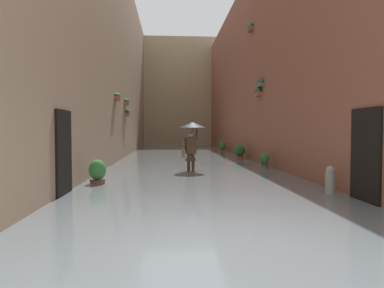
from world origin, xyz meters
name	(u,v)px	position (x,y,z in m)	size (l,w,h in m)	color
ground_plane	(184,160)	(0.00, -14.97, 0.00)	(74.86, 74.86, 0.00)	gray
flood_water	(184,158)	(0.00, -14.97, 0.08)	(7.65, 35.94, 0.16)	slate
building_facade_left	(258,72)	(-4.32, -14.97, 5.09)	(2.04, 33.94, 10.17)	#935642
building_facade_right	(108,60)	(4.32, -14.97, 5.68)	(2.04, 33.94, 11.35)	gray
building_facade_far	(178,93)	(0.00, -30.84, 5.58)	(10.45, 1.80, 11.16)	tan
person_wading	(192,136)	(0.01, -8.19, 1.49)	(1.06, 1.06, 2.10)	black
potted_plant_mid_right	(97,174)	(2.94, -5.24, 0.45)	(0.49, 0.49, 0.86)	brown
potted_plant_near_left	(240,152)	(-2.93, -13.41, 0.53)	(0.58, 0.58, 0.92)	brown
potted_plant_far_left	(223,147)	(-2.93, -19.35, 0.52)	(0.45, 0.45, 0.94)	brown
potted_plant_mid_left	(265,162)	(-3.00, -8.80, 0.43)	(0.36, 0.36, 0.78)	#66605B
mooring_bollard	(330,183)	(-3.06, -3.26, 0.42)	(0.24, 0.24, 0.85)	gray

